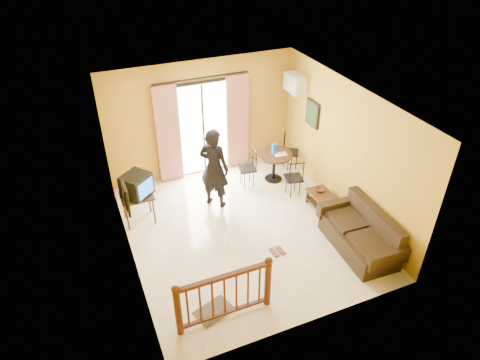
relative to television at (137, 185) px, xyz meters
name	(u,v)px	position (x,y,z in m)	size (l,w,h in m)	color
ground	(244,229)	(1.87, -1.12, -0.89)	(5.00, 5.00, 0.00)	beige
room_shell	(245,158)	(1.87, -1.12, 0.82)	(5.00, 5.00, 5.00)	white
balcony_door	(203,128)	(1.87, 1.31, 0.30)	(2.25, 0.14, 2.46)	black
tv_table	(137,198)	(-0.03, 0.00, -0.32)	(0.65, 0.54, 0.65)	black
television	(137,185)	(0.00, 0.00, 0.00)	(0.71, 0.70, 0.47)	black
picture_left	(126,198)	(-0.35, -1.32, 0.66)	(0.05, 0.42, 0.52)	black
dining_table	(274,159)	(3.26, 0.34, -0.33)	(0.85, 0.85, 0.71)	black
water_jug	(275,149)	(3.27, 0.36, -0.05)	(0.13, 0.13, 0.25)	blue
serving_tray	(281,154)	(3.38, 0.24, -0.17)	(0.28, 0.18, 0.02)	#F2E1CE
dining_chairs	(276,182)	(3.28, 0.20, -0.89)	(1.80, 1.57, 0.95)	black
air_conditioner	(295,83)	(3.96, 0.83, 1.26)	(0.31, 0.60, 0.40)	white
botanical_print	(312,114)	(4.08, 0.18, 0.76)	(0.05, 0.50, 0.60)	black
coffee_table	(323,200)	(3.72, -1.15, -0.65)	(0.45, 0.80, 0.36)	black
bowl	(319,190)	(3.72, -0.96, -0.50)	(0.19, 0.19, 0.06)	#5C2B1F
sofa	(361,235)	(3.72, -2.48, -0.57)	(0.89, 1.80, 0.84)	black
standing_person	(214,168)	(1.64, -0.04, 0.03)	(0.67, 0.44, 1.83)	black
stair_balustrade	(224,293)	(0.72, -3.02, -0.32)	(1.63, 0.13, 1.04)	#471E0F
doormat	(214,311)	(0.59, -2.84, -0.88)	(0.60, 0.40, 0.02)	#4E493F
sandals	(277,251)	(2.19, -1.98, -0.87)	(0.26, 0.26, 0.03)	#5C2B1F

